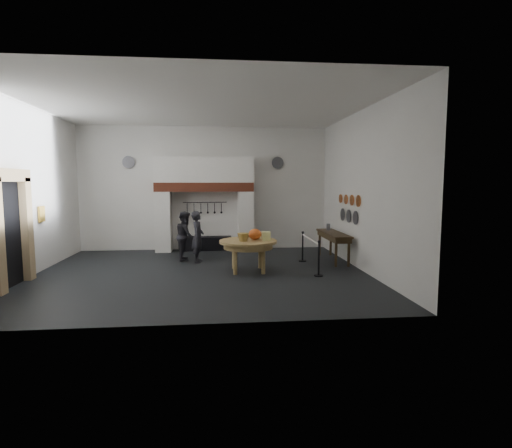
{
  "coord_description": "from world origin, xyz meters",
  "views": [
    {
      "loc": [
        0.43,
        -10.85,
        2.49
      ],
      "look_at": [
        1.49,
        -0.09,
        1.35
      ],
      "focal_mm": 28.0,
      "sensor_mm": 36.0,
      "label": 1
    }
  ],
  "objects": [
    {
      "name": "bread_loaf",
      "position": [
        1.19,
        0.46,
        0.94
      ],
      "size": [
        0.31,
        0.18,
        0.13
      ],
      "primitive_type": "ellipsoid",
      "color": "#A5703A",
      "rests_on": "work_table"
    },
    {
      "name": "pewter_plate_left",
      "position": [
        4.46,
        0.4,
        1.45
      ],
      "size": [
        0.03,
        0.4,
        0.4
      ],
      "primitive_type": "cylinder",
      "rotation": [
        0.0,
        1.57,
        0.0
      ],
      "color": "#4C4C51",
      "rests_on": "wall_right"
    },
    {
      "name": "hearth_brick_band",
      "position": [
        0.0,
        3.65,
        2.31
      ],
      "size": [
        3.5,
        0.72,
        0.32
      ],
      "primitive_type": "cube",
      "color": "#9E442B",
      "rests_on": "chimney_pier_left"
    },
    {
      "name": "cheese_block_big",
      "position": [
        1.79,
        0.06,
        0.99
      ],
      "size": [
        0.22,
        0.22,
        0.24
      ],
      "primitive_type": "cube",
      "color": "#E0DD86",
      "rests_on": "work_table"
    },
    {
      "name": "wall_back",
      "position": [
        0.0,
        4.0,
        2.25
      ],
      "size": [
        9.0,
        0.02,
        4.5
      ],
      "primitive_type": "cube",
      "color": "silver",
      "rests_on": "floor"
    },
    {
      "name": "barrier_post_far",
      "position": [
        3.11,
        1.33,
        0.45
      ],
      "size": [
        0.05,
        0.05,
        0.9
      ],
      "primitive_type": "cylinder",
      "color": "black",
      "rests_on": "floor"
    },
    {
      "name": "pewter_jug",
      "position": [
        4.1,
        1.96,
        1.01
      ],
      "size": [
        0.12,
        0.12,
        0.22
      ],
      "primitive_type": "cylinder",
      "color": "#49484D",
      "rests_on": "side_table"
    },
    {
      "name": "utensil_rail",
      "position": [
        0.0,
        3.92,
        1.75
      ],
      "size": [
        1.6,
        0.02,
        0.02
      ],
      "primitive_type": "cylinder",
      "rotation": [
        0.0,
        1.57,
        0.0
      ],
      "color": "black",
      "rests_on": "wall_back"
    },
    {
      "name": "barrier_post_near",
      "position": [
        3.11,
        -0.67,
        0.45
      ],
      "size": [
        0.05,
        0.05,
        0.9
      ],
      "primitive_type": "cylinder",
      "color": "black",
      "rests_on": "floor"
    },
    {
      "name": "barrier_rope",
      "position": [
        3.11,
        0.33,
        0.85
      ],
      "size": [
        0.04,
        2.0,
        0.04
      ],
      "primitive_type": "cylinder",
      "rotation": [
        1.57,
        0.0,
        0.0
      ],
      "color": "silver",
      "rests_on": "barrier_post_near"
    },
    {
      "name": "pewter_plate_back_right",
      "position": [
        2.7,
        3.96,
        3.2
      ],
      "size": [
        0.44,
        0.03,
        0.44
      ],
      "primitive_type": "cylinder",
      "rotation": [
        1.57,
        0.0,
        0.0
      ],
      "color": "#4C4C51",
      "rests_on": "wall_back"
    },
    {
      "name": "chimney_hood",
      "position": [
        0.0,
        3.65,
        2.92
      ],
      "size": [
        3.5,
        0.7,
        0.9
      ],
      "primitive_type": "cube",
      "color": "silver",
      "rests_on": "hearth_brick_band"
    },
    {
      "name": "floor",
      "position": [
        0.0,
        0.0,
        0.0
      ],
      "size": [
        9.0,
        8.0,
        0.02
      ],
      "primitive_type": "cube",
      "color": "black",
      "rests_on": "ground"
    },
    {
      "name": "pewter_plate_right",
      "position": [
        4.46,
        1.6,
        1.45
      ],
      "size": [
        0.03,
        0.4,
        0.4
      ],
      "primitive_type": "cylinder",
      "rotation": [
        0.0,
        1.57,
        0.0
      ],
      "color": "#4C4C51",
      "rests_on": "wall_right"
    },
    {
      "name": "wall_plaque",
      "position": [
        -4.45,
        0.8,
        1.6
      ],
      "size": [
        0.05,
        0.34,
        0.44
      ],
      "primitive_type": "cube",
      "color": "gold",
      "rests_on": "wall_left"
    },
    {
      "name": "door_lintel",
      "position": [
        -4.38,
        -1.0,
        2.65
      ],
      "size": [
        0.22,
        1.7,
        0.3
      ],
      "primitive_type": "cube",
      "color": "tan",
      "rests_on": "door_jamb_near"
    },
    {
      "name": "wicker_basket",
      "position": [
        1.14,
        -0.04,
        0.98
      ],
      "size": [
        0.4,
        0.4,
        0.22
      ],
      "primitive_type": "cone",
      "rotation": [
        3.14,
        0.0,
        -0.28
      ],
      "color": "#A6843D",
      "rests_on": "work_table"
    },
    {
      "name": "visitor_near",
      "position": [
        -0.17,
        1.52,
        0.8
      ],
      "size": [
        0.41,
        0.6,
        1.6
      ],
      "primitive_type": "imported",
      "rotation": [
        0.0,
        0.0,
        1.51
      ],
      "color": "black",
      "rests_on": "floor"
    },
    {
      "name": "pewter_plate_mid",
      "position": [
        4.46,
        1.0,
        1.45
      ],
      "size": [
        0.03,
        0.4,
        0.4
      ],
      "primitive_type": "cylinder",
      "rotation": [
        0.0,
        1.57,
        0.0
      ],
      "color": "#4C4C51",
      "rests_on": "wall_right"
    },
    {
      "name": "copper_pan_d",
      "position": [
        4.46,
        1.85,
        1.95
      ],
      "size": [
        0.03,
        0.28,
        0.28
      ],
      "primitive_type": "cylinder",
      "rotation": [
        0.0,
        1.57,
        0.0
      ],
      "color": "#C6662D",
      "rests_on": "wall_right"
    },
    {
      "name": "door_jamb_far",
      "position": [
        -4.38,
        -0.3,
        1.3
      ],
      "size": [
        0.22,
        0.3,
        2.6
      ],
      "primitive_type": "cube",
      "color": "tan",
      "rests_on": "floor"
    },
    {
      "name": "wall_left",
      "position": [
        -4.5,
        0.0,
        2.25
      ],
      "size": [
        0.02,
        8.0,
        4.5
      ],
      "primitive_type": "cube",
      "color": "silver",
      "rests_on": "floor"
    },
    {
      "name": "copper_pan_a",
      "position": [
        4.46,
        0.2,
        1.95
      ],
      "size": [
        0.03,
        0.34,
        0.34
      ],
      "primitive_type": "cylinder",
      "rotation": [
        0.0,
        1.57,
        0.0
      ],
      "color": "#C6662D",
      "rests_on": "wall_right"
    },
    {
      "name": "visitor_far",
      "position": [
        -0.57,
        1.92,
        0.78
      ],
      "size": [
        0.64,
        0.8,
        1.57
      ],
      "primitive_type": "imported",
      "rotation": [
        0.0,
        0.0,
        1.63
      ],
      "color": "black",
      "rests_on": "floor"
    },
    {
      "name": "side_table",
      "position": [
        4.1,
        1.36,
        0.87
      ],
      "size": [
        0.55,
        2.2,
        0.06
      ],
      "primitive_type": "cube",
      "color": "#382814",
      "rests_on": "floor"
    },
    {
      "name": "pumpkin",
      "position": [
        1.49,
        0.21,
        1.03
      ],
      "size": [
        0.36,
        0.36,
        0.31
      ],
      "primitive_type": "ellipsoid",
      "color": "#EC5A21",
      "rests_on": "work_table"
    },
    {
      "name": "copper_pan_b",
      "position": [
        4.46,
        0.75,
        1.95
      ],
      "size": [
        0.03,
        0.32,
        0.32
      ],
      "primitive_type": "cylinder",
      "rotation": [
        0.0,
        1.57,
        0.0
      ],
      "color": "#C6662D",
      "rests_on": "wall_right"
    },
    {
      "name": "cheese_block_small",
      "position": [
        1.77,
        0.36,
        0.97
      ],
      "size": [
        0.18,
        0.18,
        0.2
      ],
      "primitive_type": "cube",
      "color": "#ECCC8D",
      "rests_on": "work_table"
    },
    {
      "name": "door_recess",
      "position": [
        -4.47,
        -1.0,
        1.25
      ],
      "size": [
        0.04,
        1.1,
        2.5
      ],
      "primitive_type": "cube",
      "color": "black",
      "rests_on": "floor"
    },
    {
      "name": "chimney_pier_right",
      "position": [
        1.48,
        3.65,
        1.07
      ],
      "size": [
        0.55,
        0.7,
        2.15
      ],
      "primitive_type": "cube",
      "color": "silver",
      "rests_on": "floor"
    },
    {
      "name": "iron_range",
      "position": [
        0.0,
        3.72,
        0.25
      ],
      "size": [
        1.9,
        0.45,
        0.5
      ],
      "primitive_type": "cube",
      "color": "black",
      "rests_on": "floor"
    },
    {
      "name": "pewter_plate_back_left",
      "position": [
        -2.7,
        3.96,
        3.2
      ],
      "size": [
        0.44,
        0.03,
        0.44
      ],
      "primitive_type": "cylinder",
      "rotation": [
        1.57,
        0.0,
        0.0
      ],
      "color": "#4C4C51",
      "rests_on": "wall_back"
    },
    {
      "name": "copper_pan_c",
      "position": [
        4.46,
        1.3,
        1.95
      ],
      "size": [
        0.03,
        0.3,
        0.3
      ],
      "primitive_type": "cylinder",
      "rotation": [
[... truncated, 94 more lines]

